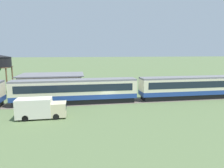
% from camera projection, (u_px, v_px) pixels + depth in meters
% --- Properties ---
extents(ground_plane, '(600.00, 600.00, 0.00)m').
position_uv_depth(ground_plane, '(108.00, 104.00, 34.21)').
color(ground_plane, '#566B42').
extents(passenger_train, '(65.12, 3.20, 4.17)m').
position_uv_depth(passenger_train, '(77.00, 90.00, 34.04)').
color(passenger_train, '#234293').
rests_on(passenger_train, ground_plane).
extents(railway_track, '(121.30, 3.60, 0.04)m').
position_uv_depth(railway_track, '(51.00, 104.00, 33.67)').
color(railway_track, '#665B51').
rests_on(railway_track, ground_plane).
extents(station_building, '(13.37, 9.87, 4.00)m').
position_uv_depth(station_building, '(52.00, 83.00, 43.26)').
color(station_building, '#BCB293').
rests_on(station_building, ground_plane).
extents(delivery_truck_cream, '(6.37, 2.25, 2.72)m').
position_uv_depth(delivery_truck_cream, '(40.00, 108.00, 26.52)').
color(delivery_truck_cream, beige).
rests_on(delivery_truck_cream, ground_plane).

